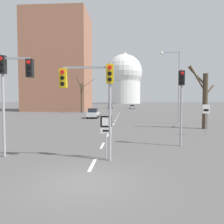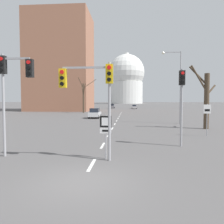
{
  "view_description": "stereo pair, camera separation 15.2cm",
  "coord_description": "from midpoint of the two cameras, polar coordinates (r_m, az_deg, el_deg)",
  "views": [
    {
      "loc": [
        1.57,
        -7.96,
        3.07
      ],
      "look_at": [
        0.73,
        5.45,
        2.36
      ],
      "focal_mm": 35.0,
      "sensor_mm": 36.0,
      "label": 1
    },
    {
      "loc": [
        1.73,
        -7.95,
        3.07
      ],
      "look_at": [
        0.73,
        5.45,
        2.36
      ],
      "focal_mm": 35.0,
      "sensor_mm": 36.0,
      "label": 2
    }
  ],
  "objects": [
    {
      "name": "lane_stripe_10",
      "position": [
        55.26,
        1.88,
        -0.15
      ],
      "size": [
        0.16,
        2.0,
        0.01
      ],
      "primitive_type": "cube",
      "color": "silver",
      "rests_on": "ground_plane"
    },
    {
      "name": "lane_stripe_8",
      "position": [
        46.28,
        1.54,
        -0.77
      ],
      "size": [
        0.16,
        2.0,
        0.01
      ],
      "primitive_type": "cube",
      "color": "silver",
      "rests_on": "ground_plane"
    },
    {
      "name": "speed_limit_sign",
      "position": [
        20.3,
        23.14,
        -0.58
      ],
      "size": [
        0.6,
        0.08,
        2.77
      ],
      "color": "#9E9EA3",
      "rests_on": "ground_plane"
    },
    {
      "name": "traffic_signal_near_right",
      "position": [
        15.24,
        17.4,
        4.82
      ],
      "size": [
        0.36,
        0.34,
        5.14
      ],
      "color": "#9E9EA3",
      "rests_on": "ground_plane"
    },
    {
      "name": "lane_stripe_1",
      "position": [
        15.06,
        -2.81,
        -8.72
      ],
      "size": [
        0.16,
        2.0,
        0.01
      ],
      "primitive_type": "cube",
      "color": "silver",
      "rests_on": "ground_plane"
    },
    {
      "name": "lane_stripe_6",
      "position": [
        37.32,
        1.05,
        -1.68
      ],
      "size": [
        0.16,
        2.0,
        0.01
      ],
      "primitive_type": "cube",
      "color": "silver",
      "rests_on": "ground_plane"
    },
    {
      "name": "capitol_dome",
      "position": [
        220.83,
        3.18,
        8.6
      ],
      "size": [
        35.62,
        35.62,
        50.32
      ],
      "color": "silver",
      "rests_on": "ground_plane"
    },
    {
      "name": "sedan_near_left",
      "position": [
        86.63,
        -0.51,
        1.57
      ],
      "size": [
        1.78,
        4.58,
        1.74
      ],
      "color": "slate",
      "rests_on": "ground_plane"
    },
    {
      "name": "lane_stripe_0",
      "position": [
        10.73,
        -5.56,
        -13.58
      ],
      "size": [
        0.16,
        2.0,
        0.01
      ],
      "primitive_type": "cube",
      "color": "silver",
      "rests_on": "ground_plane"
    },
    {
      "name": "lane_stripe_7",
      "position": [
        41.8,
        1.32,
        -1.18
      ],
      "size": [
        0.16,
        2.0,
        0.01
      ],
      "primitive_type": "cube",
      "color": "silver",
      "rests_on": "ground_plane"
    },
    {
      "name": "lane_stripe_4",
      "position": [
        28.37,
        0.24,
        -3.17
      ],
      "size": [
        0.16,
        2.0,
        0.01
      ],
      "primitive_type": "cube",
      "color": "silver",
      "rests_on": "ground_plane"
    },
    {
      "name": "lane_stripe_9",
      "position": [
        50.77,
        1.72,
        -0.43
      ],
      "size": [
        0.16,
        2.0,
        0.01
      ],
      "primitive_type": "cube",
      "color": "silver",
      "rests_on": "ground_plane"
    },
    {
      "name": "bare_tree_right_near",
      "position": [
        25.59,
        22.83,
        3.3
      ],
      "size": [
        3.14,
        1.37,
        6.83
      ],
      "color": "#473828",
      "rests_on": "ground_plane"
    },
    {
      "name": "route_sign_post",
      "position": [
        11.47,
        -1.93,
        -4.49
      ],
      "size": [
        0.6,
        0.08,
        2.32
      ],
      "color": "#9E9EA3",
      "rests_on": "ground_plane"
    },
    {
      "name": "lane_stripe_5",
      "position": [
        32.84,
        0.7,
        -2.33
      ],
      "size": [
        0.16,
        2.0,
        0.01
      ],
      "primitive_type": "cube",
      "color": "silver",
      "rests_on": "ground_plane"
    },
    {
      "name": "ground_plane",
      "position": [
        8.68,
        -7.98,
        -17.71
      ],
      "size": [
        800.0,
        800.0,
        0.0
      ],
      "primitive_type": "plane",
      "color": "#565454"
    },
    {
      "name": "traffic_signal_near_left",
      "position": [
        13.03,
        -25.03,
        7.8
      ],
      "size": [
        1.87,
        0.34,
        5.57
      ],
      "color": "#9E9EA3",
      "rests_on": "ground_plane"
    },
    {
      "name": "sedan_mid_centre",
      "position": [
        38.03,
        -5.04,
        -0.3
      ],
      "size": [
        1.79,
        4.22,
        1.74
      ],
      "color": "silver",
      "rests_on": "ground_plane"
    },
    {
      "name": "lane_stripe_2",
      "position": [
        19.47,
        -1.32,
        -6.03
      ],
      "size": [
        0.16,
        2.0,
        0.01
      ],
      "primitive_type": "cube",
      "color": "silver",
      "rests_on": "ground_plane"
    },
    {
      "name": "lane_stripe_3",
      "position": [
        23.91,
        -0.4,
        -4.34
      ],
      "size": [
        0.16,
        2.0,
        0.01
      ],
      "primitive_type": "cube",
      "color": "silver",
      "rests_on": "ground_plane"
    },
    {
      "name": "apartment_block_left",
      "position": [
        68.7,
        -13.85,
        12.34
      ],
      "size": [
        18.0,
        14.0,
        28.56
      ],
      "primitive_type": "cube",
      "color": "#9E664C",
      "rests_on": "ground_plane"
    },
    {
      "name": "traffic_signal_centre_tall",
      "position": [
        11.15,
        -5.28,
        6.76
      ],
      "size": [
        2.75,
        0.34,
        4.98
      ],
      "color": "#9E9EA3",
      "rests_on": "ground_plane"
    },
    {
      "name": "street_lamp_right",
      "position": [
        30.19,
        16.18,
        8.02
      ],
      "size": [
        2.55,
        0.36,
        9.47
      ],
      "color": "#9E9EA3",
      "rests_on": "ground_plane"
    },
    {
      "name": "bare_tree_left_near",
      "position": [
        54.76,
        -7.98,
        4.22
      ],
      "size": [
        3.94,
        4.26,
        8.59
      ],
      "color": "#473828",
      "rests_on": "ground_plane"
    },
    {
      "name": "sedan_near_right",
      "position": [
        81.04,
        5.23,
        1.41
      ],
      "size": [
        1.73,
        4.5,
        1.53
      ],
      "color": "#B7B7BC",
      "rests_on": "ground_plane"
    }
  ]
}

